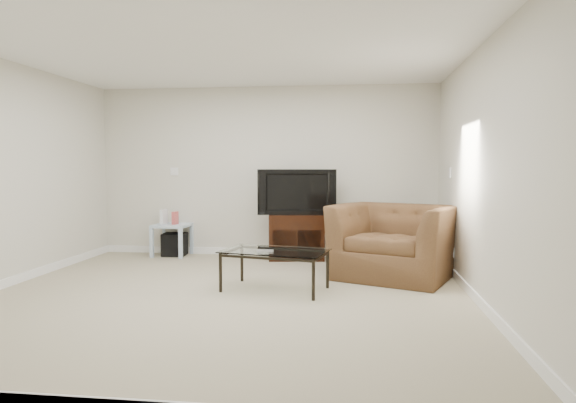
# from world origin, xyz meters

# --- Properties ---
(floor) EXTENTS (5.00, 5.00, 0.00)m
(floor) POSITION_xyz_m (0.00, 0.00, 0.00)
(floor) COLOR tan
(floor) RESTS_ON ground
(ceiling) EXTENTS (5.00, 5.00, 0.00)m
(ceiling) POSITION_xyz_m (0.00, 0.00, 2.50)
(ceiling) COLOR white
(ceiling) RESTS_ON ground
(wall_back) EXTENTS (5.00, 0.02, 2.50)m
(wall_back) POSITION_xyz_m (0.00, 2.50, 1.25)
(wall_back) COLOR silver
(wall_back) RESTS_ON ground
(wall_right) EXTENTS (0.02, 5.00, 2.50)m
(wall_right) POSITION_xyz_m (2.50, 0.00, 1.25)
(wall_right) COLOR silver
(wall_right) RESTS_ON ground
(plate_back) EXTENTS (0.12, 0.02, 0.12)m
(plate_back) POSITION_xyz_m (-1.40, 2.49, 1.25)
(plate_back) COLOR white
(plate_back) RESTS_ON wall_back
(plate_right_switch) EXTENTS (0.02, 0.09, 0.13)m
(plate_right_switch) POSITION_xyz_m (2.49, 1.60, 1.25)
(plate_right_switch) COLOR white
(plate_right_switch) RESTS_ON wall_right
(plate_right_outlet) EXTENTS (0.02, 0.08, 0.12)m
(plate_right_outlet) POSITION_xyz_m (2.49, 1.30, 0.30)
(plate_right_outlet) COLOR white
(plate_right_outlet) RESTS_ON wall_right
(tv_stand) EXTENTS (0.84, 0.63, 0.65)m
(tv_stand) POSITION_xyz_m (0.49, 2.28, 0.32)
(tv_stand) COLOR black
(tv_stand) RESTS_ON floor
(dvd_player) EXTENTS (0.48, 0.36, 0.06)m
(dvd_player) POSITION_xyz_m (0.49, 2.24, 0.54)
(dvd_player) COLOR black
(dvd_player) RESTS_ON tv_stand
(television) EXTENTS (1.05, 0.36, 0.64)m
(television) POSITION_xyz_m (0.49, 2.25, 0.97)
(television) COLOR black
(television) RESTS_ON tv_stand
(side_table) EXTENTS (0.52, 0.52, 0.47)m
(side_table) POSITION_xyz_m (-1.37, 2.28, 0.24)
(side_table) COLOR #C7E9F7
(side_table) RESTS_ON floor
(subwoofer) EXTENTS (0.36, 0.36, 0.33)m
(subwoofer) POSITION_xyz_m (-1.34, 2.30, 0.17)
(subwoofer) COLOR black
(subwoofer) RESTS_ON floor
(game_console) EXTENTS (0.07, 0.16, 0.22)m
(game_console) POSITION_xyz_m (-1.49, 2.27, 0.58)
(game_console) COLOR white
(game_console) RESTS_ON side_table
(game_case) EXTENTS (0.06, 0.14, 0.19)m
(game_case) POSITION_xyz_m (-1.32, 2.26, 0.57)
(game_case) COLOR #CC4C4C
(game_case) RESTS_ON side_table
(recliner) EXTENTS (1.57, 1.31, 1.17)m
(recliner) POSITION_xyz_m (1.78, 1.20, 0.58)
(recliner) COLOR brown
(recliner) RESTS_ON floor
(coffee_table) EXTENTS (1.21, 0.84, 0.43)m
(coffee_table) POSITION_xyz_m (0.46, 0.38, 0.22)
(coffee_table) COLOR black
(coffee_table) RESTS_ON floor
(remote) EXTENTS (0.17, 0.05, 0.02)m
(remote) POSITION_xyz_m (0.37, 0.28, 0.44)
(remote) COLOR #B2B2B7
(remote) RESTS_ON coffee_table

